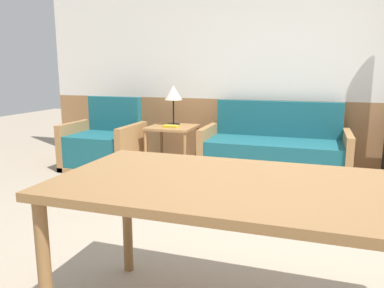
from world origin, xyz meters
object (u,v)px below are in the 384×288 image
at_px(couch, 274,154).
at_px(armchair, 104,147).
at_px(dining_table, 260,200).
at_px(table_lamp, 173,94).
at_px(side_table, 172,132).

bearing_deg(couch, armchair, -171.11).
distance_m(armchair, dining_table, 3.53).
bearing_deg(table_lamp, side_table, -78.54).
relative_size(couch, table_lamp, 3.28).
bearing_deg(armchair, dining_table, -59.94).
xyz_separation_m(couch, dining_table, (0.24, -2.91, 0.43)).
bearing_deg(side_table, table_lamp, 101.46).
xyz_separation_m(armchair, side_table, (0.83, 0.33, 0.19)).
bearing_deg(couch, dining_table, -85.31).
bearing_deg(dining_table, armchair, 132.76).
height_order(side_table, dining_table, dining_table).
bearing_deg(side_table, armchair, -158.34).
relative_size(armchair, dining_table, 0.49).
bearing_deg(dining_table, couch, 94.69).
xyz_separation_m(couch, armchair, (-2.14, -0.34, 0.01)).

